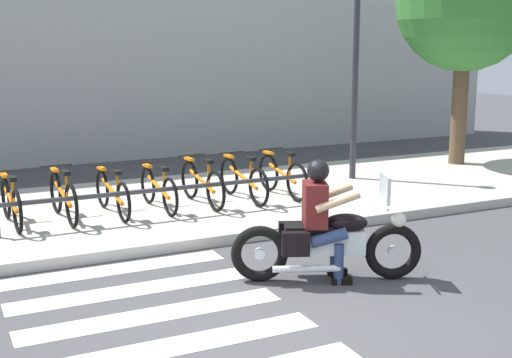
% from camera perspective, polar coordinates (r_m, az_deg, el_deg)
% --- Properties ---
extents(ground_plane, '(48.00, 48.00, 0.00)m').
position_cam_1_polar(ground_plane, '(7.00, 1.35, -12.17)').
color(ground_plane, '#424244').
extents(sidewalk, '(24.00, 4.40, 0.15)m').
position_cam_1_polar(sidewalk, '(11.37, -10.04, -2.60)').
color(sidewalk, '#B7B2A8').
rests_on(sidewalk, ground).
extents(crosswalk_stripe_2, '(2.80, 0.40, 0.01)m').
position_cam_1_polar(crosswalk_stripe_2, '(6.65, -6.41, -13.54)').
color(crosswalk_stripe_2, white).
rests_on(crosswalk_stripe_2, ground).
extents(crosswalk_stripe_3, '(2.80, 0.40, 0.01)m').
position_cam_1_polar(crosswalk_stripe_3, '(7.35, -8.52, -11.09)').
color(crosswalk_stripe_3, white).
rests_on(crosswalk_stripe_3, ground).
extents(crosswalk_stripe_4, '(2.80, 0.40, 0.01)m').
position_cam_1_polar(crosswalk_stripe_4, '(8.07, -10.24, -9.06)').
color(crosswalk_stripe_4, white).
rests_on(crosswalk_stripe_4, ground).
extents(crosswalk_stripe_5, '(2.80, 0.40, 0.01)m').
position_cam_1_polar(crosswalk_stripe_5, '(8.80, -11.66, -7.35)').
color(crosswalk_stripe_5, white).
rests_on(crosswalk_stripe_5, ground).
extents(motorcycle, '(2.14, 1.03, 1.27)m').
position_cam_1_polar(motorcycle, '(8.17, 5.97, -5.22)').
color(motorcycle, black).
rests_on(motorcycle, ground).
extents(rider, '(0.75, 0.69, 1.46)m').
position_cam_1_polar(rider, '(8.06, 5.49, -2.69)').
color(rider, '#591919').
rests_on(rider, ground).
extents(bicycle_0, '(0.48, 1.59, 0.77)m').
position_cam_1_polar(bicycle_0, '(10.54, -19.66, -1.84)').
color(bicycle_0, black).
rests_on(bicycle_0, sidewalk).
extents(bicycle_1, '(0.48, 1.64, 0.79)m').
position_cam_1_polar(bicycle_1, '(10.63, -15.71, -1.43)').
color(bicycle_1, black).
rests_on(bicycle_1, sidewalk).
extents(bicycle_2, '(0.48, 1.70, 0.74)m').
position_cam_1_polar(bicycle_2, '(10.78, -11.84, -1.17)').
color(bicycle_2, black).
rests_on(bicycle_2, sidewalk).
extents(bicycle_3, '(0.48, 1.59, 0.73)m').
position_cam_1_polar(bicycle_3, '(10.98, -8.10, -0.83)').
color(bicycle_3, black).
rests_on(bicycle_3, sidewalk).
extents(bicycle_4, '(0.48, 1.68, 0.79)m').
position_cam_1_polar(bicycle_4, '(11.21, -4.50, -0.38)').
color(bicycle_4, black).
rests_on(bicycle_4, sidewalk).
extents(bicycle_5, '(0.48, 1.72, 0.78)m').
position_cam_1_polar(bicycle_5, '(11.49, -1.07, -0.07)').
color(bicycle_5, black).
rests_on(bicycle_5, sidewalk).
extents(bicycle_6, '(0.48, 1.63, 0.80)m').
position_cam_1_polar(bicycle_6, '(11.81, 2.19, 0.28)').
color(bicycle_6, black).
rests_on(bicycle_6, sidewalk).
extents(bike_rack, '(5.03, 0.07, 0.49)m').
position_cam_1_polar(bike_rack, '(10.44, -7.18, -0.96)').
color(bike_rack, '#333338').
rests_on(bike_rack, sidewalk).
extents(street_lamp, '(0.28, 0.28, 4.02)m').
position_cam_1_polar(street_lamp, '(13.30, 8.27, 9.86)').
color(street_lamp, '#2D2D33').
rests_on(street_lamp, ground).
extents(tree_near_rack, '(2.93, 2.93, 5.06)m').
position_cam_1_polar(tree_near_rack, '(15.47, 17.00, 13.83)').
color(tree_near_rack, brown).
rests_on(tree_near_rack, ground).
extents(building_backdrop, '(24.00, 1.20, 7.10)m').
position_cam_1_polar(building_backdrop, '(16.61, -16.02, 13.63)').
color(building_backdrop, '#AAAAAA').
rests_on(building_backdrop, ground).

